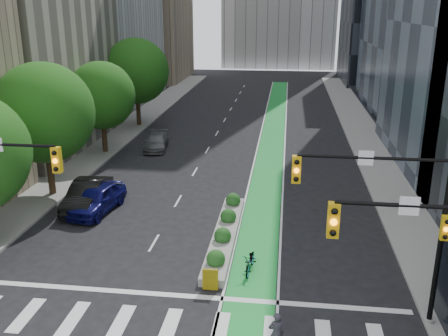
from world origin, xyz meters
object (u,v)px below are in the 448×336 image
(parked_car_left_mid, at_px, (87,195))
(parked_car_left_far, at_px, (156,142))
(parked_car_left_near, at_px, (97,199))
(median_planter, at_px, (225,232))
(cyclist, at_px, (276,333))
(bicycle, at_px, (251,261))
(pedestrian_near, at_px, (447,269))

(parked_car_left_mid, distance_m, parked_car_left_far, 13.59)
(parked_car_left_far, bearing_deg, parked_car_left_near, -97.63)
(parked_car_left_far, bearing_deg, median_planter, -71.52)
(median_planter, relative_size, parked_car_left_near, 2.10)
(cyclist, distance_m, parked_car_left_mid, 17.14)
(cyclist, bearing_deg, bicycle, -89.38)
(parked_car_left_mid, bearing_deg, bicycle, -33.57)
(bicycle, relative_size, cyclist, 1.19)
(median_planter, xyz_separation_m, cyclist, (3.00, -9.04, 0.45))
(cyclist, height_order, pedestrian_near, pedestrian_near)
(bicycle, height_order, pedestrian_near, pedestrian_near)
(parked_car_left_near, height_order, parked_car_left_far, parked_car_left_near)
(median_planter, distance_m, parked_car_left_mid, 9.58)
(parked_car_left_mid, relative_size, pedestrian_near, 3.34)
(bicycle, relative_size, parked_car_left_mid, 0.38)
(parked_car_left_far, bearing_deg, parked_car_left_mid, -101.15)
(cyclist, bearing_deg, parked_car_left_near, -59.08)
(pedestrian_near, bearing_deg, parked_car_left_near, 92.83)
(parked_car_left_near, xyz_separation_m, pedestrian_near, (18.60, -6.29, 0.10))
(cyclist, relative_size, parked_car_left_mid, 0.32)
(median_planter, relative_size, parked_car_left_mid, 1.98)
(bicycle, xyz_separation_m, cyclist, (1.37, -5.72, 0.31))
(parked_car_left_near, relative_size, pedestrian_near, 3.14)
(parked_car_left_near, distance_m, parked_car_left_far, 14.06)
(parked_car_left_mid, xyz_separation_m, pedestrian_near, (19.43, -6.78, 0.07))
(bicycle, xyz_separation_m, parked_car_left_far, (-9.83, 20.04, 0.15))
(cyclist, xyz_separation_m, pedestrian_near, (7.40, 5.42, 0.10))
(parked_car_left_near, bearing_deg, median_planter, -10.13)
(median_planter, distance_m, bicycle, 3.70)
(parked_car_left_mid, distance_m, pedestrian_near, 20.58)
(parked_car_left_near, distance_m, parked_car_left_mid, 0.97)
(cyclist, height_order, parked_car_left_mid, parked_car_left_mid)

